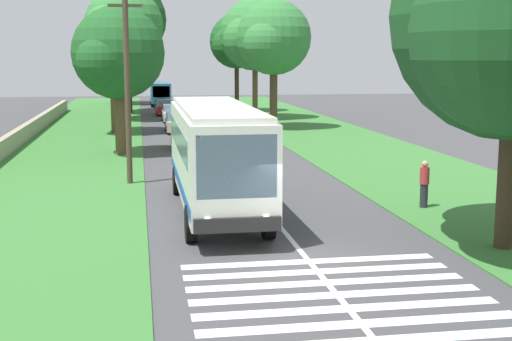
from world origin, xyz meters
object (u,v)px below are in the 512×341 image
(trailing_car_1, at_px, (178,123))
(roadside_tree_right_1, at_px, (235,43))
(roadside_tree_right_4, at_px, (507,25))
(trailing_minibus_0, at_px, (160,92))
(roadside_tree_left_0, at_px, (116,55))
(trailing_car_0, at_px, (187,136))
(roadside_tree_left_3, at_px, (121,50))
(trailing_car_2, at_px, (173,114))
(trailing_car_3, at_px, (166,108))
(roadside_tree_right_3, at_px, (253,37))
(roadside_tree_left_4, at_px, (125,22))
(pedestrian, at_px, (424,183))
(roadside_tree_right_2, at_px, (272,40))
(utility_pole, at_px, (127,85))
(roadside_tree_left_2, at_px, (109,50))
(coach_bus, at_px, (215,151))
(roadside_tree_left_1, at_px, (121,28))

(trailing_car_1, height_order, roadside_tree_right_1, roadside_tree_right_1)
(trailing_car_1, xyz_separation_m, roadside_tree_right_4, (-32.71, -7.08, 5.56))
(trailing_minibus_0, relative_size, roadside_tree_left_0, 0.75)
(trailing_car_0, relative_size, roadside_tree_left_3, 0.44)
(trailing_car_2, xyz_separation_m, trailing_car_3, (7.06, 0.34, 0.00))
(trailing_car_3, xyz_separation_m, roadside_tree_right_1, (2.26, -6.78, 5.95))
(trailing_car_2, bearing_deg, roadside_tree_right_1, -34.64)
(trailing_car_1, bearing_deg, roadside_tree_right_3, -35.88)
(roadside_tree_left_4, height_order, roadside_tree_right_1, roadside_tree_left_4)
(trailing_car_0, distance_m, pedestrian, 20.16)
(roadside_tree_left_3, distance_m, roadside_tree_left_4, 12.99)
(trailing_car_3, bearing_deg, roadside_tree_right_3, -128.13)
(roadside_tree_right_2, xyz_separation_m, roadside_tree_right_3, (8.57, 0.03, 0.40))
(roadside_tree_left_3, xyz_separation_m, roadside_tree_left_4, (-12.74, -0.66, 2.46))
(roadside_tree_right_3, relative_size, pedestrian, 6.00)
(trailing_car_0, bearing_deg, roadside_tree_left_0, 127.00)
(roadside_tree_left_0, height_order, roadside_tree_right_1, roadside_tree_right_1)
(roadside_tree_right_3, distance_m, utility_pole, 31.98)
(roadside_tree_left_2, xyz_separation_m, roadside_tree_left_4, (18.21, -0.82, 2.73))
(roadside_tree_left_3, bearing_deg, trailing_car_1, -171.63)
(trailing_car_3, relative_size, utility_pole, 0.54)
(roadside_tree_right_3, bearing_deg, roadside_tree_left_2, 130.37)
(roadside_tree_left_3, height_order, roadside_tree_right_3, roadside_tree_right_3)
(roadside_tree_right_1, bearing_deg, trailing_car_0, 166.07)
(trailing_car_2, distance_m, roadside_tree_left_4, 13.08)
(coach_bus, distance_m, roadside_tree_left_2, 26.98)
(roadside_tree_left_4, height_order, pedestrian, roadside_tree_left_4)
(trailing_car_3, xyz_separation_m, roadside_tree_right_2, (-14.26, -7.27, 5.90))
(roadside_tree_left_3, distance_m, roadside_tree_right_3, 24.01)
(trailing_minibus_0, bearing_deg, trailing_car_0, -179.26)
(roadside_tree_left_3, bearing_deg, roadside_tree_right_1, -139.98)
(roadside_tree_right_4, bearing_deg, roadside_tree_left_4, 12.18)
(roadside_tree_left_3, bearing_deg, trailing_car_2, -168.45)
(pedestrian, bearing_deg, roadside_tree_right_3, 0.40)
(trailing_minibus_0, bearing_deg, roadside_tree_left_1, 167.94)
(utility_pole, bearing_deg, roadside_tree_left_1, 1.50)
(coach_bus, height_order, trailing_car_2, coach_bus)
(coach_bus, bearing_deg, roadside_tree_right_4, -129.99)
(roadside_tree_left_2, height_order, roadside_tree_right_3, roadside_tree_right_3)
(roadside_tree_left_0, xyz_separation_m, roadside_tree_left_4, (29.31, -0.01, 3.08))
(roadside_tree_left_1, xyz_separation_m, pedestrian, (-37.58, -11.23, -6.75))
(roadside_tree_left_4, bearing_deg, trailing_minibus_0, -20.46)
(roadside_tree_left_3, height_order, roadside_tree_right_2, roadside_tree_left_3)
(roadside_tree_left_1, distance_m, roadside_tree_right_4, 44.47)
(roadside_tree_right_1, relative_size, roadside_tree_right_2, 0.99)
(coach_bus, distance_m, trailing_minibus_0, 53.83)
(trailing_car_2, xyz_separation_m, utility_pole, (-28.82, 3.26, 3.51))
(trailing_car_3, height_order, trailing_minibus_0, trailing_minibus_0)
(trailing_car_2, distance_m, roadside_tree_right_2, 11.60)
(trailing_car_0, xyz_separation_m, trailing_minibus_0, (35.61, 0.46, 0.88))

